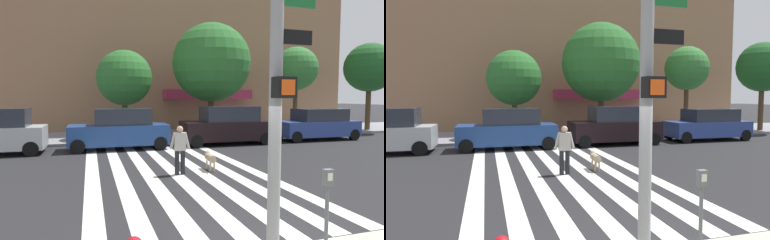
% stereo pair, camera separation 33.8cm
% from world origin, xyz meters
% --- Properties ---
extents(ground_plane, '(160.00, 160.00, 0.00)m').
position_xyz_m(ground_plane, '(0.00, 6.71, 0.00)').
color(ground_plane, '#232326').
extents(sidewalk_far, '(80.00, 6.00, 0.15)m').
position_xyz_m(sidewalk_far, '(0.00, 16.42, 0.07)').
color(sidewalk_far, gray).
rests_on(sidewalk_far, ground_plane).
extents(crosswalk_stripes, '(5.85, 12.82, 0.01)m').
position_xyz_m(crosswalk_stripes, '(-0.37, 6.71, 0.00)').
color(crosswalk_stripes, silver).
rests_on(crosswalk_stripes, ground_plane).
extents(traffic_light_pole, '(0.74, 0.46, 5.80)m').
position_xyz_m(traffic_light_pole, '(-0.64, -0.68, 3.52)').
color(traffic_light_pole, gray).
rests_on(traffic_light_pole, sidewalk_near).
extents(parking_meter_curbside, '(0.14, 0.11, 1.36)m').
position_xyz_m(parking_meter_curbside, '(0.40, -0.47, 1.03)').
color(parking_meter_curbside, '#515456').
rests_on(parking_meter_curbside, sidewalk_near).
extents(parked_car_behind_first, '(4.81, 2.05, 2.01)m').
position_xyz_m(parked_car_behind_first, '(-1.68, 11.83, 0.97)').
color(parked_car_behind_first, navy).
rests_on(parked_car_behind_first, ground_plane).
extents(parked_car_third_in_line, '(4.88, 2.15, 2.07)m').
position_xyz_m(parked_car_third_in_line, '(4.05, 11.83, 1.01)').
color(parked_car_third_in_line, black).
rests_on(parked_car_third_in_line, ground_plane).
extents(parked_car_fourth_in_line, '(4.93, 2.10, 1.87)m').
position_xyz_m(parked_car_fourth_in_line, '(9.96, 11.83, 0.92)').
color(parked_car_fourth_in_line, navy).
rests_on(parked_car_fourth_in_line, ground_plane).
extents(street_tree_nearest, '(3.30, 3.30, 5.22)m').
position_xyz_m(street_tree_nearest, '(-1.08, 15.35, 3.70)').
color(street_tree_nearest, '#4C3823').
rests_on(street_tree_nearest, sidewalk_far).
extents(street_tree_middle, '(4.86, 4.86, 6.97)m').
position_xyz_m(street_tree_middle, '(4.17, 14.58, 4.68)').
color(street_tree_middle, '#4C3823').
rests_on(street_tree_middle, sidewalk_far).
extents(street_tree_further, '(3.01, 3.01, 5.89)m').
position_xyz_m(street_tree_further, '(10.67, 15.12, 4.50)').
color(street_tree_further, '#4C3823').
rests_on(street_tree_further, sidewalk_far).
extents(street_tree_furthest, '(3.54, 3.54, 6.33)m').
position_xyz_m(street_tree_furthest, '(16.47, 14.46, 4.68)').
color(street_tree_furthest, '#4C3823').
rests_on(street_tree_furthest, sidewalk_far).
extents(pedestrian_dog_walker, '(0.71, 0.26, 1.64)m').
position_xyz_m(pedestrian_dog_walker, '(-0.25, 5.84, 0.93)').
color(pedestrian_dog_walker, black).
rests_on(pedestrian_dog_walker, ground_plane).
extents(dog_on_leash, '(0.30, 1.01, 0.65)m').
position_xyz_m(dog_on_leash, '(0.95, 6.17, 0.44)').
color(dog_on_leash, tan).
rests_on(dog_on_leash, ground_plane).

